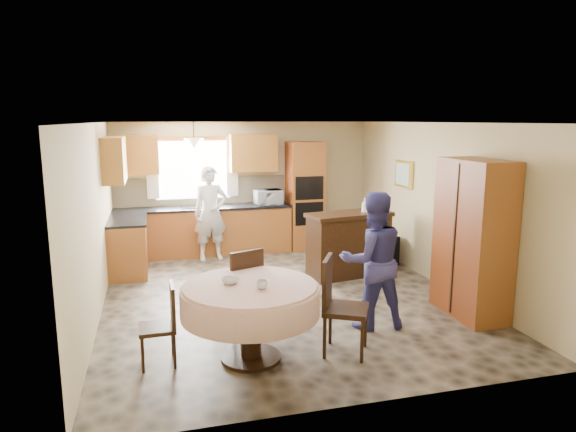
# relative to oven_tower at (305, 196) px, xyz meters

# --- Properties ---
(floor) EXTENTS (5.00, 6.00, 0.01)m
(floor) POSITION_rel_oven_tower_xyz_m (-1.15, -2.69, -1.06)
(floor) COLOR #72624F
(floor) RESTS_ON ground
(ceiling) EXTENTS (5.00, 6.00, 0.01)m
(ceiling) POSITION_rel_oven_tower_xyz_m (-1.15, -2.69, 1.44)
(ceiling) COLOR white
(ceiling) RESTS_ON wall_back
(wall_back) EXTENTS (5.00, 0.02, 2.50)m
(wall_back) POSITION_rel_oven_tower_xyz_m (-1.15, 0.31, 0.19)
(wall_back) COLOR tan
(wall_back) RESTS_ON floor
(wall_front) EXTENTS (5.00, 0.02, 2.50)m
(wall_front) POSITION_rel_oven_tower_xyz_m (-1.15, -5.69, 0.19)
(wall_front) COLOR tan
(wall_front) RESTS_ON floor
(wall_left) EXTENTS (0.02, 6.00, 2.50)m
(wall_left) POSITION_rel_oven_tower_xyz_m (-3.65, -2.69, 0.19)
(wall_left) COLOR tan
(wall_left) RESTS_ON floor
(wall_right) EXTENTS (0.02, 6.00, 2.50)m
(wall_right) POSITION_rel_oven_tower_xyz_m (1.35, -2.69, 0.19)
(wall_right) COLOR tan
(wall_right) RESTS_ON floor
(window) EXTENTS (1.40, 0.03, 1.10)m
(window) POSITION_rel_oven_tower_xyz_m (-2.15, 0.29, 0.54)
(window) COLOR white
(window) RESTS_ON wall_back
(curtain_left) EXTENTS (0.22, 0.02, 1.15)m
(curtain_left) POSITION_rel_oven_tower_xyz_m (-2.90, 0.24, 0.59)
(curtain_left) COLOR white
(curtain_left) RESTS_ON wall_back
(curtain_right) EXTENTS (0.22, 0.02, 1.15)m
(curtain_right) POSITION_rel_oven_tower_xyz_m (-1.40, 0.24, 0.59)
(curtain_right) COLOR white
(curtain_right) RESTS_ON wall_back
(base_cab_back) EXTENTS (3.30, 0.60, 0.88)m
(base_cab_back) POSITION_rel_oven_tower_xyz_m (-2.00, 0.01, -0.62)
(base_cab_back) COLOR #A96C2D
(base_cab_back) RESTS_ON floor
(counter_back) EXTENTS (3.30, 0.64, 0.04)m
(counter_back) POSITION_rel_oven_tower_xyz_m (-2.00, 0.01, -0.16)
(counter_back) COLOR black
(counter_back) RESTS_ON base_cab_back
(base_cab_left) EXTENTS (0.60, 1.20, 0.88)m
(base_cab_left) POSITION_rel_oven_tower_xyz_m (-3.35, -0.89, -0.62)
(base_cab_left) COLOR #A96C2D
(base_cab_left) RESTS_ON floor
(counter_left) EXTENTS (0.64, 1.20, 0.04)m
(counter_left) POSITION_rel_oven_tower_xyz_m (-3.35, -0.89, -0.16)
(counter_left) COLOR black
(counter_left) RESTS_ON base_cab_left
(backsplash) EXTENTS (3.30, 0.02, 0.55)m
(backsplash) POSITION_rel_oven_tower_xyz_m (-2.00, 0.30, 0.12)
(backsplash) COLOR tan
(backsplash) RESTS_ON wall_back
(wall_cab_left) EXTENTS (0.85, 0.33, 0.72)m
(wall_cab_left) POSITION_rel_oven_tower_xyz_m (-3.20, 0.15, 0.85)
(wall_cab_left) COLOR #CC7E33
(wall_cab_left) RESTS_ON wall_back
(wall_cab_right) EXTENTS (0.90, 0.33, 0.72)m
(wall_cab_right) POSITION_rel_oven_tower_xyz_m (-1.00, 0.15, 0.85)
(wall_cab_right) COLOR #CC7E33
(wall_cab_right) RESTS_ON wall_back
(wall_cab_side) EXTENTS (0.33, 1.20, 0.72)m
(wall_cab_side) POSITION_rel_oven_tower_xyz_m (-3.48, -0.89, 0.85)
(wall_cab_side) COLOR #CC7E33
(wall_cab_side) RESTS_ON wall_left
(oven_tower) EXTENTS (0.66, 0.62, 2.12)m
(oven_tower) POSITION_rel_oven_tower_xyz_m (0.00, 0.00, 0.00)
(oven_tower) COLOR #A96C2D
(oven_tower) RESTS_ON floor
(oven_upper) EXTENTS (0.56, 0.01, 0.45)m
(oven_upper) POSITION_rel_oven_tower_xyz_m (0.00, -0.31, 0.19)
(oven_upper) COLOR black
(oven_upper) RESTS_ON oven_tower
(oven_lower) EXTENTS (0.56, 0.01, 0.45)m
(oven_lower) POSITION_rel_oven_tower_xyz_m (0.00, -0.31, -0.31)
(oven_lower) COLOR black
(oven_lower) RESTS_ON oven_tower
(pendant) EXTENTS (0.36, 0.36, 0.18)m
(pendant) POSITION_rel_oven_tower_xyz_m (-2.15, -0.19, 1.06)
(pendant) COLOR beige
(pendant) RESTS_ON ceiling
(sideboard) EXTENTS (1.46, 0.80, 0.99)m
(sideboard) POSITION_rel_oven_tower_xyz_m (0.16, -1.98, -0.57)
(sideboard) COLOR #321D0D
(sideboard) RESTS_ON floor
(space_heater) EXTENTS (0.42, 0.32, 0.52)m
(space_heater) POSITION_rel_oven_tower_xyz_m (1.05, -1.56, -0.80)
(space_heater) COLOR black
(space_heater) RESTS_ON floor
(cupboard) EXTENTS (0.54, 1.07, 2.05)m
(cupboard) POSITION_rel_oven_tower_xyz_m (1.07, -4.00, -0.03)
(cupboard) COLOR #A96C2D
(cupboard) RESTS_ON floor
(dining_table) EXTENTS (1.47, 1.47, 0.84)m
(dining_table) POSITION_rel_oven_tower_xyz_m (-1.96, -4.55, -0.40)
(dining_table) COLOR #321D0D
(dining_table) RESTS_ON floor
(chair_left) EXTENTS (0.38, 0.38, 0.86)m
(chair_left) POSITION_rel_oven_tower_xyz_m (-2.86, -4.40, -0.58)
(chair_left) COLOR #321D0D
(chair_left) RESTS_ON floor
(chair_back) EXTENTS (0.58, 0.58, 1.05)m
(chair_back) POSITION_rel_oven_tower_xyz_m (-1.92, -3.83, -0.48)
(chair_back) COLOR #321D0D
(chair_back) RESTS_ON floor
(chair_right) EXTENTS (0.63, 0.63, 1.08)m
(chair_right) POSITION_rel_oven_tower_xyz_m (-1.00, -4.62, -0.46)
(chair_right) COLOR #321D0D
(chair_right) RESTS_ON floor
(framed_picture) EXTENTS (0.06, 0.57, 0.47)m
(framed_picture) POSITION_rel_oven_tower_xyz_m (1.32, -1.58, 0.55)
(framed_picture) COLOR gold
(framed_picture) RESTS_ON wall_right
(microwave) EXTENTS (0.55, 0.40, 0.29)m
(microwave) POSITION_rel_oven_tower_xyz_m (-0.75, -0.04, 0.00)
(microwave) COLOR silver
(microwave) RESTS_ON counter_back
(person_sink) EXTENTS (0.68, 0.50, 1.72)m
(person_sink) POSITION_rel_oven_tower_xyz_m (-1.91, -0.39, -0.20)
(person_sink) COLOR silver
(person_sink) RESTS_ON floor
(person_dining) EXTENTS (0.86, 0.68, 1.70)m
(person_dining) POSITION_rel_oven_tower_xyz_m (-0.35, -4.05, -0.21)
(person_dining) COLOR navy
(person_dining) RESTS_ON floor
(bowl_sideboard) EXTENTS (0.26, 0.26, 0.05)m
(bowl_sideboard) POSITION_rel_oven_tower_xyz_m (-0.10, -1.98, -0.05)
(bowl_sideboard) COLOR #B2B2B2
(bowl_sideboard) RESTS_ON sideboard
(bottle_sideboard) EXTENTS (0.15, 0.15, 0.30)m
(bottle_sideboard) POSITION_rel_oven_tower_xyz_m (0.43, -1.98, 0.08)
(bottle_sideboard) COLOR silver
(bottle_sideboard) RESTS_ON sideboard
(cup_table) EXTENTS (0.15, 0.15, 0.09)m
(cup_table) POSITION_rel_oven_tower_xyz_m (-1.87, -4.72, -0.17)
(cup_table) COLOR #B2B2B2
(cup_table) RESTS_ON dining_table
(bowl_table) EXTENTS (0.23, 0.23, 0.06)m
(bowl_table) POSITION_rel_oven_tower_xyz_m (-2.16, -4.46, -0.19)
(bowl_table) COLOR #B2B2B2
(bowl_table) RESTS_ON dining_table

